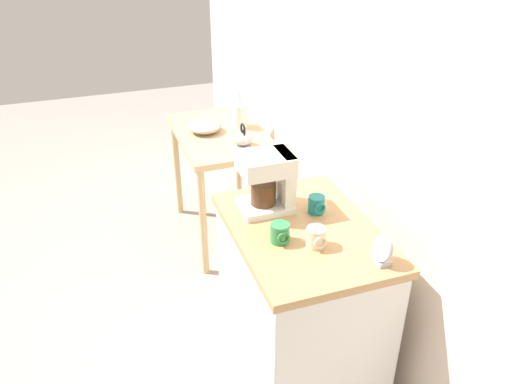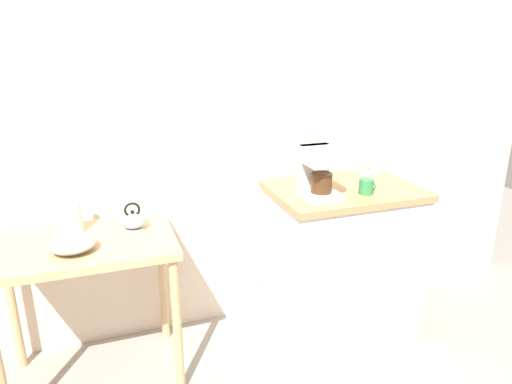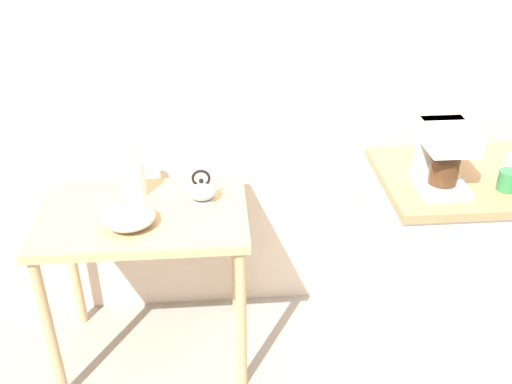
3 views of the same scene
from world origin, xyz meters
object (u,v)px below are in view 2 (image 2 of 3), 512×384
(coffee_maker, at_px, (319,170))
(mug_small_cream, at_px, (366,179))
(mug_dark_teal, at_px, (321,178))
(table_clock, at_px, (375,166))
(bowl_stoneware, at_px, (72,244))
(teakettle, at_px, (134,221))
(mug_tall_green, at_px, (366,186))
(glass_carafe_vase, at_px, (71,216))

(coffee_maker, height_order, mug_small_cream, coffee_maker)
(mug_dark_teal, xyz_separation_m, table_clock, (0.40, 0.08, 0.01))
(coffee_maker, xyz_separation_m, mug_dark_teal, (0.10, 0.17, -0.10))
(bowl_stoneware, distance_m, teakettle, 0.33)
(mug_tall_green, bearing_deg, table_clock, 50.99)
(bowl_stoneware, xyz_separation_m, mug_dark_teal, (1.32, 0.16, 0.13))
(bowl_stoneware, distance_m, mug_tall_green, 1.48)
(mug_tall_green, bearing_deg, mug_dark_teal, 123.92)
(bowl_stoneware, relative_size, mug_small_cream, 2.54)
(teakettle, bearing_deg, mug_dark_teal, -0.07)
(mug_small_cream, height_order, mug_tall_green, same)
(bowl_stoneware, xyz_separation_m, coffee_maker, (1.21, -0.01, 0.24))
(glass_carafe_vase, xyz_separation_m, mug_small_cream, (1.55, -0.18, 0.09))
(mug_dark_teal, distance_m, mug_tall_green, 0.27)
(coffee_maker, height_order, table_clock, coffee_maker)
(glass_carafe_vase, distance_m, mug_small_cream, 1.56)
(teakettle, relative_size, mug_dark_teal, 1.94)
(mug_small_cream, bearing_deg, bowl_stoneware, -177.89)
(glass_carafe_vase, bearing_deg, mug_small_cream, -6.62)
(coffee_maker, bearing_deg, mug_tall_green, -11.82)
(teakettle, relative_size, table_clock, 1.32)
(teakettle, xyz_separation_m, coffee_maker, (0.93, -0.18, 0.22))
(bowl_stoneware, xyz_separation_m, mug_tall_green, (1.47, -0.06, 0.13))
(mug_small_cream, bearing_deg, mug_tall_green, -121.55)
(bowl_stoneware, height_order, mug_small_cream, mug_small_cream)
(mug_dark_teal, relative_size, mug_small_cream, 0.94)
(teakettle, bearing_deg, bowl_stoneware, -149.74)
(bowl_stoneware, height_order, mug_dark_teal, mug_dark_teal)
(coffee_maker, distance_m, mug_small_cream, 0.35)
(glass_carafe_vase, bearing_deg, teakettle, -13.80)
(bowl_stoneware, bearing_deg, mug_small_cream, 2.11)
(teakettle, relative_size, mug_tall_green, 1.82)
(mug_tall_green, bearing_deg, coffee_maker, 168.18)
(table_clock, bearing_deg, glass_carafe_vase, -179.77)
(mug_small_cream, xyz_separation_m, mug_tall_green, (-0.07, -0.12, -0.00))
(bowl_stoneware, distance_m, mug_small_cream, 1.55)
(glass_carafe_vase, xyz_separation_m, mug_dark_teal, (1.32, -0.07, 0.08))
(mug_dark_teal, height_order, mug_small_cream, mug_small_cream)
(teakettle, bearing_deg, coffee_maker, -10.72)
(mug_tall_green, height_order, table_clock, table_clock)
(mug_dark_teal, bearing_deg, table_clock, 11.14)
(teakettle, xyz_separation_m, table_clock, (1.43, 0.08, 0.13))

